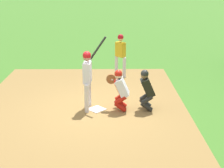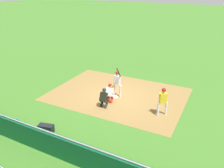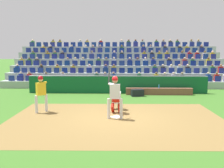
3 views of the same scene
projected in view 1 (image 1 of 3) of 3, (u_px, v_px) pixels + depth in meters
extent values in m
plane|color=#3B7024|center=(97.00, 110.00, 9.95)|extent=(160.00, 160.00, 0.00)
cube|color=olive|center=(81.00, 109.00, 9.95)|extent=(9.20, 6.75, 0.01)
cube|color=white|center=(97.00, 109.00, 9.94)|extent=(0.62, 0.62, 0.02)
cylinder|color=silver|center=(87.00, 99.00, 9.62)|extent=(0.14, 0.14, 0.87)
cylinder|color=silver|center=(89.00, 93.00, 10.12)|extent=(0.14, 0.14, 0.87)
cube|color=silver|center=(87.00, 72.00, 9.63)|extent=(0.43, 0.25, 0.62)
sphere|color=#AD765C|center=(87.00, 57.00, 9.48)|extent=(0.23, 0.23, 0.23)
sphere|color=red|center=(87.00, 55.00, 9.46)|extent=(0.25, 0.25, 0.25)
cylinder|color=silver|center=(88.00, 63.00, 9.58)|extent=(0.46, 0.17, 0.14)
cylinder|color=silver|center=(89.00, 61.00, 9.74)|extent=(0.17, 0.15, 0.13)
cylinder|color=black|center=(98.00, 49.00, 9.65)|extent=(0.09, 0.54, 0.75)
sphere|color=black|center=(90.00, 60.00, 9.78)|extent=(0.06, 0.06, 0.06)
cylinder|color=red|center=(120.00, 107.00, 9.76)|extent=(0.17, 0.39, 0.34)
cylinder|color=red|center=(120.00, 100.00, 9.69)|extent=(0.17, 0.39, 0.33)
cylinder|color=red|center=(121.00, 103.00, 10.06)|extent=(0.17, 0.39, 0.34)
cylinder|color=red|center=(121.00, 96.00, 9.99)|extent=(0.17, 0.39, 0.33)
cube|color=silver|center=(122.00, 87.00, 9.72)|extent=(0.45, 0.47, 0.60)
cube|color=red|center=(118.00, 87.00, 9.73)|extent=(0.40, 0.26, 0.44)
sphere|color=#D8AA7F|center=(118.00, 76.00, 9.62)|extent=(0.22, 0.22, 0.22)
cube|color=black|center=(118.00, 76.00, 9.62)|extent=(0.21, 0.13, 0.20)
sphere|color=red|center=(118.00, 74.00, 9.60)|extent=(0.24, 0.24, 0.24)
cylinder|color=brown|center=(111.00, 79.00, 9.79)|extent=(0.09, 0.30, 0.30)
cylinder|color=silver|center=(117.00, 81.00, 9.83)|extent=(0.13, 0.39, 0.22)
cylinder|color=#242622|center=(147.00, 107.00, 9.78)|extent=(0.15, 0.39, 0.34)
cylinder|color=#242622|center=(147.00, 100.00, 9.71)|extent=(0.15, 0.39, 0.33)
cylinder|color=#242622|center=(145.00, 103.00, 10.08)|extent=(0.15, 0.39, 0.34)
cylinder|color=#242622|center=(146.00, 96.00, 10.01)|extent=(0.15, 0.39, 0.33)
cube|color=black|center=(148.00, 87.00, 9.74)|extent=(0.43, 0.45, 0.60)
cube|color=#242622|center=(144.00, 87.00, 9.74)|extent=(0.39, 0.24, 0.44)
sphere|color=brown|center=(145.00, 76.00, 9.63)|extent=(0.22, 0.22, 0.22)
cube|color=black|center=(145.00, 76.00, 9.63)|extent=(0.20, 0.12, 0.20)
sphere|color=#242622|center=(145.00, 74.00, 9.61)|extent=(0.24, 0.24, 0.24)
cylinder|color=silver|center=(116.00, 65.00, 13.33)|extent=(0.18, 0.18, 0.83)
cylinder|color=silver|center=(124.00, 68.00, 12.98)|extent=(0.18, 0.18, 0.83)
cube|color=gold|center=(120.00, 49.00, 12.93)|extent=(0.46, 0.44, 0.59)
sphere|color=tan|center=(121.00, 39.00, 12.79)|extent=(0.21, 0.21, 0.21)
sphere|color=#B4131B|center=(121.00, 37.00, 12.77)|extent=(0.24, 0.24, 0.24)
cylinder|color=gold|center=(121.00, 43.00, 12.79)|extent=(0.42, 0.32, 0.14)
cylinder|color=gold|center=(124.00, 44.00, 12.67)|extent=(0.17, 0.12, 0.13)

